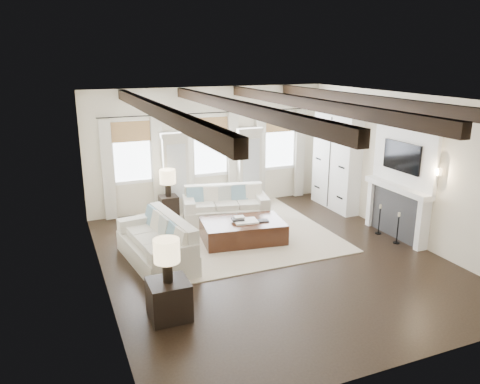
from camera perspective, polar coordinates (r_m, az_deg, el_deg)
name	(u,v)px	position (r m, az deg, el deg)	size (l,w,h in m)	color
ground	(271,258)	(9.62, 3.79, -8.04)	(7.50, 7.50, 0.00)	black
room_shell	(285,156)	(10.12, 5.56, 4.42)	(6.54, 7.54, 3.22)	#F0E6CB
area_rug	(238,231)	(10.98, -0.30, -4.79)	(3.98, 4.27, 0.02)	#BDAE96
sofa_back	(225,207)	(11.55, -1.80, -1.90)	(2.19, 1.33, 0.88)	beige
sofa_left	(159,244)	(9.44, -9.83, -6.30)	(1.24, 2.25, 0.92)	beige
ottoman	(243,231)	(10.36, 0.34, -4.79)	(1.76, 1.10, 0.46)	black
tray	(246,221)	(10.23, 0.70, -3.58)	(0.50, 0.38, 0.04)	white
book_lower	(238,219)	(10.22, -0.27, -3.34)	(0.26, 0.20, 0.04)	#262628
book_upper	(239,217)	(10.26, -0.10, -3.07)	(0.22, 0.17, 0.03)	beige
book_loose	(263,221)	(10.28, 2.79, -3.51)	(0.24, 0.18, 0.03)	#262628
side_table_front	(169,299)	(7.55, -8.66, -12.81)	(0.62, 0.62, 0.62)	black
lamp_front	(167,253)	(7.21, -8.93, -7.38)	(0.40, 0.40, 0.69)	black
side_table_back	(169,209)	(11.71, -8.65, -2.00)	(0.43, 0.43, 0.64)	black
lamp_back	(168,178)	(11.49, -8.81, 1.67)	(0.39, 0.39, 0.67)	black
candlestick_near	(398,231)	(10.78, 18.65, -4.47)	(0.14, 0.14, 0.71)	black
candlestick_far	(379,222)	(11.22, 16.61, -3.49)	(0.14, 0.14, 0.70)	black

